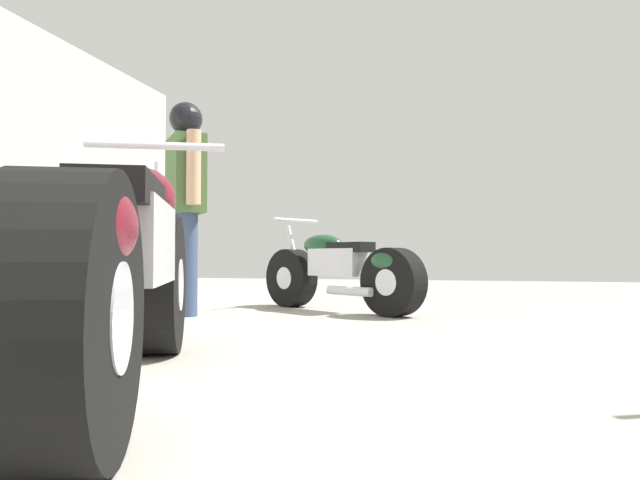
% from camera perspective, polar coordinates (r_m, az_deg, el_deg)
% --- Properties ---
extents(ground_plane, '(16.04, 16.04, 0.00)m').
position_cam_1_polar(ground_plane, '(3.49, -0.76, -9.33)').
color(ground_plane, '#9E998E').
extents(motorcycle_maroon_cruiser, '(1.09, 2.05, 1.00)m').
position_cam_1_polar(motorcycle_maroon_cruiser, '(2.02, -19.05, -2.92)').
color(motorcycle_maroon_cruiser, black).
rests_on(motorcycle_maroon_cruiser, ground_plane).
extents(motorcycle_black_naked, '(1.57, 1.07, 0.82)m').
position_cam_1_polar(motorcycle_black_naked, '(4.77, 2.08, -3.18)').
color(motorcycle_black_naked, black).
rests_on(motorcycle_black_naked, ground_plane).
extents(mechanic_in_blue, '(0.51, 0.58, 1.71)m').
position_cam_1_polar(mechanic_in_blue, '(4.64, -13.51, 5.24)').
color(mechanic_in_blue, '#384766').
rests_on(mechanic_in_blue, ground_plane).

